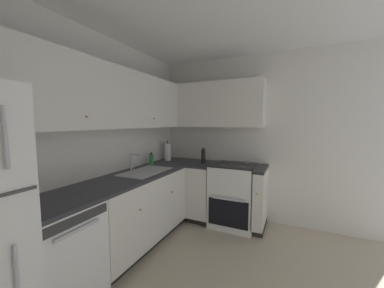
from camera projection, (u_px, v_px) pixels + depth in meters
name	position (u px, v px, depth m)	size (l,w,h in m)	color
wall_back	(84.00, 146.00, 2.33)	(3.63, 0.05, 2.50)	silver
wall_right	(264.00, 140.00, 3.26)	(0.05, 3.31, 2.50)	silver
dishwasher	(53.00, 258.00, 1.74)	(0.60, 0.63, 0.85)	white
lower_cabinets_back	(136.00, 210.00, 2.67)	(1.45, 0.62, 0.85)	silver
countertop_back	(136.00, 176.00, 2.63)	(2.66, 0.60, 0.04)	#2D2D33
lower_cabinets_right	(220.00, 194.00, 3.29)	(0.62, 1.09, 0.85)	silver
countertop_right	(220.00, 165.00, 3.25)	(0.60, 1.09, 0.03)	#2D2D33
oven_range	(234.00, 194.00, 3.22)	(0.68, 0.62, 1.03)	white
upper_cabinets_back	(114.00, 99.00, 2.46)	(2.34, 0.34, 0.67)	silver
upper_cabinets_right	(210.00, 105.00, 3.38)	(0.32, 1.62, 0.67)	silver
sink	(146.00, 175.00, 2.76)	(0.67, 0.40, 0.10)	#B7B7BC
faucet	(133.00, 160.00, 2.84)	(0.07, 0.16, 0.22)	silver
soap_bottle	(151.00, 159.00, 3.21)	(0.07, 0.07, 0.18)	#338C4C
paper_towel_roll	(168.00, 152.00, 3.59)	(0.11, 0.11, 0.33)	white
oil_bottle	(203.00, 156.00, 3.35)	(0.07, 0.07, 0.24)	black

